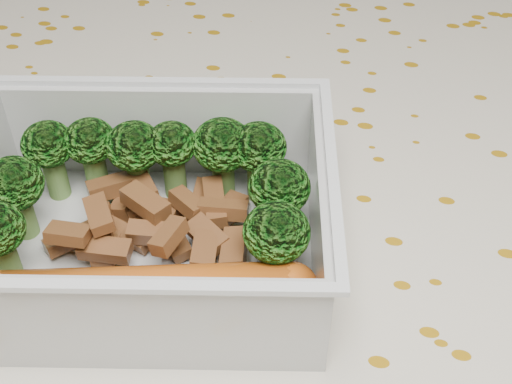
# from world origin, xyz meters

# --- Properties ---
(dining_table) EXTENTS (1.40, 0.90, 0.75)m
(dining_table) POSITION_xyz_m (0.00, 0.00, 0.67)
(dining_table) COLOR brown
(dining_table) RESTS_ON ground
(tablecloth) EXTENTS (1.46, 0.96, 0.19)m
(tablecloth) POSITION_xyz_m (0.00, 0.00, 0.72)
(tablecloth) COLOR beige
(tablecloth) RESTS_ON dining_table
(lunch_container) EXTENTS (0.20, 0.17, 0.06)m
(lunch_container) POSITION_xyz_m (-0.04, -0.04, 0.78)
(lunch_container) COLOR silver
(lunch_container) RESTS_ON tablecloth
(broccoli_florets) EXTENTS (0.16, 0.11, 0.05)m
(broccoli_florets) POSITION_xyz_m (-0.04, -0.02, 0.79)
(broccoli_florets) COLOR #608C3F
(broccoli_florets) RESTS_ON lunch_container
(meat_pile) EXTENTS (0.11, 0.07, 0.03)m
(meat_pile) POSITION_xyz_m (-0.04, -0.03, 0.77)
(meat_pile) COLOR brown
(meat_pile) RESTS_ON lunch_container
(sausage) EXTENTS (0.15, 0.06, 0.03)m
(sausage) POSITION_xyz_m (-0.03, -0.08, 0.77)
(sausage) COLOR #B55115
(sausage) RESTS_ON lunch_container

